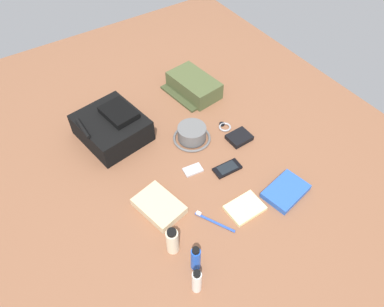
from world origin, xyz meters
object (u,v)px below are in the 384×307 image
Objects in this scene: backpack at (112,127)px; toiletry_pouch at (193,86)px; deodorant_spray at (196,259)px; toothbrush at (213,221)px; cell_phone at (227,168)px; wallet at (239,138)px; wristwatch at (225,127)px; folded_towel at (159,206)px; paperback_novel at (286,191)px; media_player at (193,170)px; notepad at (245,208)px; toothpaste_tube at (197,281)px; lotion_bottle at (172,241)px; bucket_hat at (192,134)px.

toiletry_pouch is (0.07, -0.51, -0.02)m from backpack.
deodorant_spray is 0.21m from toothbrush.
cell_phone is at bearing -144.57° from backpack.
toiletry_pouch is at bearing -3.37° from wallet.
folded_towel is (-0.23, 0.51, 0.01)m from wristwatch.
wallet is at bearing -53.84° from cell_phone.
folded_towel is (-0.13, 0.52, 0.01)m from wallet.
paperback_novel reaches higher than media_player.
notepad is at bearing -123.97° from folded_towel.
folded_towel is (0.23, 0.49, 0.01)m from paperback_novel.
cell_phone is at bearing -48.17° from toothpaste_tube.
toothbrush reaches higher than media_player.
paperback_novel is (0.06, -0.51, -0.05)m from deodorant_spray.
deodorant_spray is 0.75m from wristwatch.
media_player is at bearing -44.77° from lotion_bottle.
toiletry_pouch is 4.29× the size of wristwatch.
toothpaste_tube is at bearing 114.48° from notepad.
toothpaste_tube reaches higher than toothbrush.
cell_phone is 0.28m from toothbrush.
backpack is 1.15× the size of toiletry_pouch.
toothpaste_tube is at bearing 177.04° from lotion_bottle.
backpack is 0.55m from wristwatch.
notepad is 0.75× the size of folded_towel.
toothbrush is 0.48m from wallet.
bucket_hat is at bearing -5.38° from notepad.
backpack is 0.59m from cell_phone.
lotion_bottle is (0.11, 0.03, 0.00)m from deodorant_spray.
bucket_hat is at bearing 145.27° from toiletry_pouch.
toothpaste_tube is 0.99× the size of lotion_bottle.
toiletry_pouch is 2.77× the size of wallet.
wristwatch is 0.44× the size of toothbrush.
wristwatch is 0.48m from notepad.
media_player is at bearing -68.44° from folded_towel.
backpack reaches higher than folded_towel.
toiletry_pouch is at bearing -33.07° from deodorant_spray.
toothbrush is at bearing 80.14° from notepad.
deodorant_spray is 0.46m from media_player.
wristwatch is at bearing -63.26° from media_player.
folded_towel is at bearing 135.79° from toiletry_pouch.
bucket_hat is 1.14× the size of toothbrush.
notepad is at bearing 162.20° from toiletry_pouch.
backpack is at bearing -2.89° from folded_towel.
notepad is (-0.43, 0.22, 0.00)m from wristwatch.
lotion_bottle is 0.89× the size of notepad.
lotion_bottle is 0.54m from paperback_novel.
paperback_novel is 0.35m from toothbrush.
cell_phone is at bearing 145.83° from wristwatch.
deodorant_spray is (-0.84, 0.55, 0.02)m from toiletry_pouch.
wallet is at bearing -5.24° from paperback_novel.
wristwatch is at bearing -34.17° from cell_phone.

